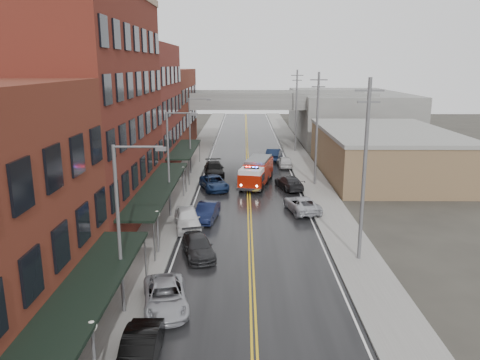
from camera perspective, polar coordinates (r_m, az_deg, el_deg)
name	(u,v)px	position (r m, az deg, el deg)	size (l,w,h in m)	color
road	(249,198)	(45.96, 1.08, -2.17)	(11.00, 160.00, 0.02)	black
sidewalk_left	(175,197)	(46.44, -7.97, -2.06)	(3.00, 160.00, 0.15)	slate
sidewalk_right	(323,197)	(46.60, 10.10, -2.08)	(3.00, 160.00, 0.15)	slate
curb_left	(191,197)	(46.23, -5.94, -2.07)	(0.30, 160.00, 0.15)	gray
curb_right	(306,197)	(46.35, 8.09, -2.09)	(0.30, 160.00, 0.15)	gray
brick_building_b	(83,113)	(39.47, -18.62, 7.75)	(9.00, 20.00, 18.00)	#5C2518
brick_building_c	(134,111)	(56.37, -12.79, 8.24)	(9.00, 15.00, 15.00)	maroon
brick_building_far	(161,109)	(73.59, -9.65, 8.47)	(9.00, 20.00, 12.00)	#5E2318
tan_building	(384,154)	(57.54, 17.16, 3.04)	(14.00, 22.00, 5.00)	brown
right_far_block	(347,115)	(86.61, 12.92, 7.78)	(18.00, 30.00, 8.00)	slate
awning_0	(81,299)	(21.77, -18.83, -13.56)	(2.60, 16.00, 3.09)	black
awning_1	(159,186)	(39.04, -9.85, -0.77)	(2.60, 18.00, 3.09)	black
awning_2	(185,149)	(55.96, -6.72, 3.78)	(2.60, 13.00, 3.09)	black
globe_lamp_0	(93,340)	(20.12, -17.51, -18.08)	(0.44, 0.44, 3.12)	#59595B
globe_lamp_1	(157,222)	(32.45, -10.06, -5.07)	(0.44, 0.44, 3.12)	#59595B
globe_lamp_2	(183,175)	(45.75, -6.94, 0.63)	(0.44, 0.44, 3.12)	#59595B
street_lamp_0	(123,220)	(24.18, -14.07, -4.77)	(2.64, 0.22, 9.00)	#59595B
street_lamp_1	(171,158)	(39.36, -8.38, 2.69)	(2.64, 0.22, 9.00)	#59595B
street_lamp_2	(192,131)	(55.01, -5.87, 5.95)	(2.64, 0.22, 9.00)	#59595B
utility_pole_0	(365,168)	(30.84, 14.94, 1.37)	(1.80, 0.24, 12.00)	#59595B
utility_pole_1	(317,127)	(50.17, 9.36, 6.36)	(1.80, 0.24, 12.00)	#59595B
utility_pole_2	(296,109)	(69.88, 6.87, 8.54)	(1.80, 0.24, 12.00)	#59595B
overpass	(247,107)	(76.45, 0.85, 8.85)	(40.00, 10.00, 7.50)	slate
fire_truck	(256,172)	(50.42, 2.00, 1.02)	(4.33, 7.94, 2.77)	#921606
parked_car_left_1	(140,350)	(22.00, -12.10, -19.61)	(1.52, 4.36, 1.44)	black
parked_car_left_2	(165,296)	(26.08, -9.09, -13.84)	(2.27, 4.92, 1.37)	#9B9DA3
parked_car_left_3	(198,246)	(32.36, -5.15, -8.07)	(1.87, 4.60, 1.34)	black
parked_car_left_4	(187,218)	(37.58, -6.44, -4.67)	(1.96, 4.86, 1.66)	white
parked_car_left_5	(207,212)	(39.37, -4.07, -3.90)	(1.55, 4.43, 1.46)	black
parked_car_left_6	(214,183)	(48.96, -3.17, -0.34)	(2.34, 5.07, 1.41)	#132448
parked_car_left_7	(214,169)	(54.78, -3.19, 1.31)	(2.27, 5.59, 1.62)	black
parked_car_right_0	(302,204)	(41.88, 7.54, -2.93)	(2.32, 5.02, 1.40)	#ADAEB5
parked_car_right_1	(289,182)	(49.31, 6.02, -0.29)	(1.99, 4.89, 1.42)	#232326
parked_car_right_2	(285,162)	(59.66, 5.47, 2.24)	(1.73, 4.29, 1.46)	#BDBDBD
parked_car_right_3	(274,154)	(63.78, 4.17, 3.12)	(1.77, 5.06, 1.67)	black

